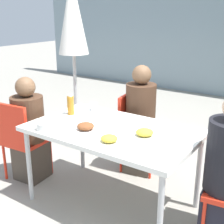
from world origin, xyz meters
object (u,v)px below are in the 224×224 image
at_px(person_far, 140,123).
at_px(bottle, 71,105).
at_px(closed_umbrella, 73,21).
at_px(chair_left, 20,136).
at_px(chair_far, 135,126).
at_px(salad_bowl, 46,126).
at_px(drinking_cup, 94,107).
at_px(person_left, 29,132).

bearing_deg(person_far, bottle, -45.06).
bearing_deg(bottle, closed_umbrella, 128.82).
distance_m(chair_left, chair_far, 1.23).
bearing_deg(chair_left, salad_bowl, -21.30).
relative_size(chair_left, drinking_cup, 10.47).
bearing_deg(salad_bowl, person_left, 154.72).
bearing_deg(salad_bowl, drinking_cup, 88.67).
xyz_separation_m(chair_far, drinking_cup, (-0.25, -0.42, 0.29)).
relative_size(person_left, bottle, 5.50).
distance_m(chair_far, drinking_cup, 0.57).
relative_size(chair_far, drinking_cup, 10.47).
xyz_separation_m(chair_left, chair_far, (0.83, 0.91, 0.00)).
distance_m(chair_far, bottle, 0.81).
height_order(chair_left, closed_umbrella, closed_umbrella).
distance_m(closed_umbrella, salad_bowl, 1.72).
relative_size(person_left, person_far, 0.92).
distance_m(chair_left, drinking_cup, 0.81).
relative_size(chair_left, bottle, 4.28).
bearing_deg(drinking_cup, person_left, -143.03).
bearing_deg(person_far, chair_far, -121.90).
bearing_deg(chair_left, drinking_cup, 34.86).
height_order(chair_far, bottle, bottle).
distance_m(chair_far, closed_umbrella, 1.54).
xyz_separation_m(chair_far, salad_bowl, (-0.26, -1.07, 0.28)).
height_order(person_far, bottle, person_far).
distance_m(chair_left, person_far, 1.26).
relative_size(chair_left, closed_umbrella, 0.39).
bearing_deg(person_left, closed_umbrella, 99.08).
bearing_deg(drinking_cup, person_far, 48.45).
xyz_separation_m(person_left, drinking_cup, (0.54, 0.40, 0.27)).
bearing_deg(chair_left, closed_umbrella, 95.99).
bearing_deg(drinking_cup, closed_umbrella, 141.48).
distance_m(person_left, person_far, 1.17).
xyz_separation_m(person_left, closed_umbrella, (-0.27, 1.04, 1.08)).
distance_m(bottle, salad_bowl, 0.44).
bearing_deg(drinking_cup, chair_far, 59.10).
height_order(person_left, person_far, person_far).
distance_m(chair_far, salad_bowl, 1.14).
bearing_deg(chair_far, bottle, -37.85).
distance_m(chair_left, person_left, 0.10).
bearing_deg(person_left, bottle, 17.31).
bearing_deg(chair_left, chair_far, 42.25).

